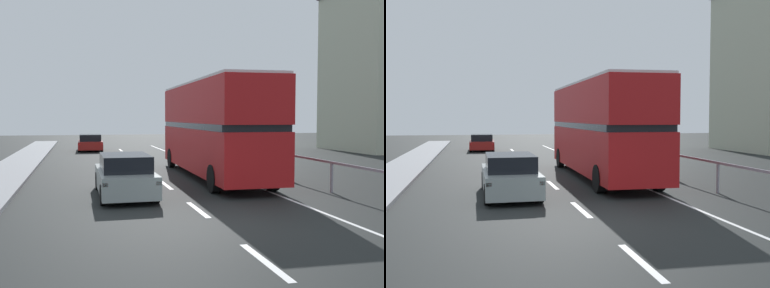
% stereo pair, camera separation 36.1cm
% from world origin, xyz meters
% --- Properties ---
extents(ground_plane, '(74.19, 120.00, 0.10)m').
position_xyz_m(ground_plane, '(0.00, 0.00, -0.05)').
color(ground_plane, black).
extents(lane_paint_markings, '(3.43, 46.00, 0.01)m').
position_xyz_m(lane_paint_markings, '(2.05, 8.21, 0.00)').
color(lane_paint_markings, silver).
rests_on(lane_paint_markings, ground).
extents(bridge_side_railing, '(0.10, 42.00, 1.11)m').
position_xyz_m(bridge_side_railing, '(5.34, 9.00, 0.90)').
color(bridge_side_railing, gray).
rests_on(bridge_side_railing, ground).
extents(double_decker_bus_red, '(2.67, 11.49, 4.17)m').
position_xyz_m(double_decker_bus_red, '(2.47, 8.79, 2.24)').
color(double_decker_bus_red, '#AC1517').
rests_on(double_decker_bus_red, ground).
extents(hatchback_car_near, '(1.82, 4.57, 1.42)m').
position_xyz_m(hatchback_car_near, '(-1.81, 4.80, 0.68)').
color(hatchback_car_near, gray).
rests_on(hatchback_car_near, ground).
extents(sedan_car_ahead, '(1.93, 4.41, 1.30)m').
position_xyz_m(sedan_car_ahead, '(-2.38, 26.55, 0.63)').
color(sedan_car_ahead, maroon).
rests_on(sedan_car_ahead, ground).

